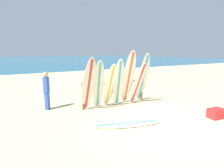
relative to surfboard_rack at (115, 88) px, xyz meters
The scene contains 13 objects.
ground_plane 3.10m from the surfboard_rack, 84.15° to the right, with size 120.00×120.00×0.00m, color beige.
ocean_water 55.03m from the surfboard_rack, 89.68° to the left, with size 120.00×80.00×0.01m, color #196B93.
surfboard_rack is the anchor object (origin of this frame).
surfboard_leaning_far_left 1.56m from the surfboard_rack, 166.36° to the right, with size 0.57×0.95×2.29m.
surfboard_leaning_left 1.05m from the surfboard_rack, 165.27° to the right, with size 0.63×0.86×2.15m.
surfboard_leaning_center_left 0.54m from the surfboard_rack, 149.81° to the right, with size 0.56×0.84×1.99m.
surfboard_leaning_center 0.47m from the surfboard_rack, 96.52° to the right, with size 0.60×0.66×2.18m.
surfboard_leaning_center_right 0.78m from the surfboard_rack, 30.74° to the right, with size 0.70×1.03×2.55m.
surfboard_leaning_right 1.11m from the surfboard_rack, 22.11° to the right, with size 0.70×0.97×2.01m.
surfboard_leaning_far_right 1.52m from the surfboard_rack, ahead, with size 0.63×0.89×2.43m.
surfboard_lying_on_sand 2.54m from the surfboard_rack, 110.49° to the right, with size 2.39×1.26×0.08m.
beachgoer_standing 3.03m from the surfboard_rack, 164.89° to the left, with size 0.29×0.31×1.64m.
cooler_box 4.21m from the surfboard_rack, 54.63° to the right, with size 0.60×0.40×0.36m, color red.
Camera 1 is at (-4.45, -3.99, 2.46)m, focal length 28.47 mm.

